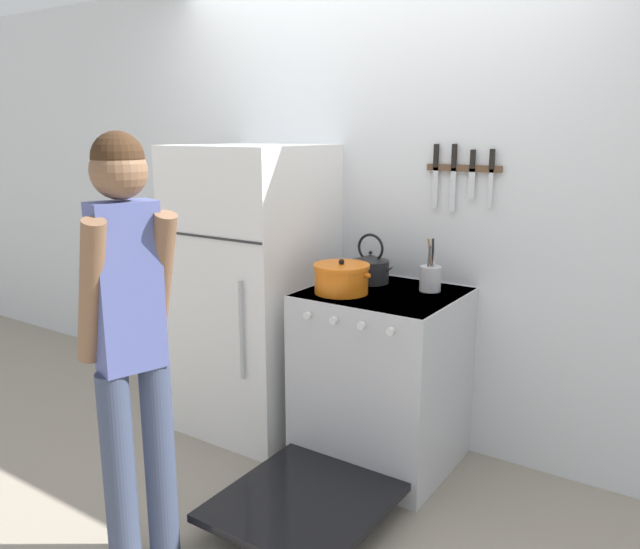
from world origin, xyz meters
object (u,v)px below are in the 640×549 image
object	(u,v)px
stove_range	(378,380)
tea_kettle	(370,268)
dutch_oven_pot	(341,278)
utensil_jar	(430,277)
person	(130,333)
refrigerator	(254,290)

from	to	relation	value
stove_range	tea_kettle	xyz separation A→B (m)	(-0.15, 0.17, 0.53)
dutch_oven_pot	utensil_jar	xyz separation A→B (m)	(0.35, 0.27, -0.00)
stove_range	person	xyz separation A→B (m)	(-0.39, -1.19, 0.51)
dutch_oven_pot	tea_kettle	size ratio (longest dim) A/B	1.22
refrigerator	tea_kettle	size ratio (longest dim) A/B	6.20
refrigerator	person	world-z (taller)	person
tea_kettle	utensil_jar	distance (m)	0.33
refrigerator	stove_range	xyz separation A→B (m)	(0.81, -0.01, -0.35)
refrigerator	person	xyz separation A→B (m)	(0.42, -1.20, 0.15)
dutch_oven_pot	person	xyz separation A→B (m)	(-0.23, -1.09, -0.02)
dutch_oven_pot	tea_kettle	bearing A→B (deg)	87.29
tea_kettle	dutch_oven_pot	bearing A→B (deg)	-92.71
refrigerator	dutch_oven_pot	bearing A→B (deg)	-9.65
dutch_oven_pot	utensil_jar	bearing A→B (deg)	38.42
refrigerator	tea_kettle	world-z (taller)	refrigerator
person	utensil_jar	bearing A→B (deg)	-5.05
utensil_jar	person	bearing A→B (deg)	-112.75
refrigerator	tea_kettle	bearing A→B (deg)	13.38
tea_kettle	utensil_jar	size ratio (longest dim) A/B	0.97
stove_range	utensil_jar	bearing A→B (deg)	44.42
utensil_jar	refrigerator	bearing A→B (deg)	-170.62
refrigerator	person	size ratio (longest dim) A/B	0.96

